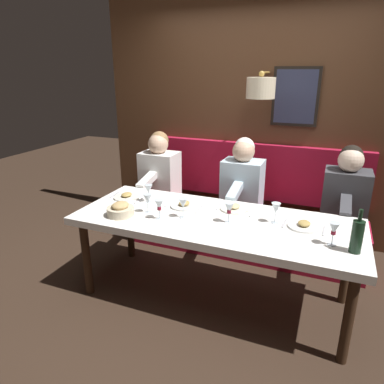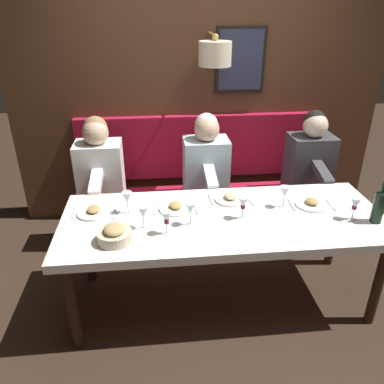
{
  "view_description": "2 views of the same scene",
  "coord_description": "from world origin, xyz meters",
  "px_view_note": "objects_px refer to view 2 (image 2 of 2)",
  "views": [
    {
      "loc": [
        -2.46,
        -0.8,
        1.87
      ],
      "look_at": [
        0.05,
        0.22,
        0.92
      ],
      "focal_mm": 32.75,
      "sensor_mm": 36.0,
      "label": 1
    },
    {
      "loc": [
        -2.27,
        0.46,
        2.08
      ],
      "look_at": [
        0.05,
        0.22,
        0.92
      ],
      "focal_mm": 35.51,
      "sensor_mm": 36.0,
      "label": 2
    }
  ],
  "objects_px": {
    "diner_nearest": "(310,156)",
    "wine_glass_6": "(127,198)",
    "diner_middle": "(99,164)",
    "bread_bowl": "(115,235)",
    "dining_table": "(224,225)",
    "diner_near": "(206,160)",
    "wine_bottle": "(379,207)",
    "wine_glass_2": "(284,193)",
    "wine_glass_1": "(243,204)",
    "wine_glass_0": "(355,204)",
    "wine_glass_5": "(143,213)",
    "wine_glass_3": "(166,218)",
    "wine_glass_4": "(190,209)"
  },
  "relations": [
    {
      "from": "wine_glass_0",
      "to": "diner_nearest",
      "type": "bearing_deg",
      "value": -5.0
    },
    {
      "from": "wine_glass_3",
      "to": "wine_glass_6",
      "type": "bearing_deg",
      "value": 40.94
    },
    {
      "from": "diner_near",
      "to": "wine_glass_6",
      "type": "xyz_separation_m",
      "value": [
        -0.76,
        0.66,
        0.04
      ]
    },
    {
      "from": "diner_middle",
      "to": "wine_glass_3",
      "type": "xyz_separation_m",
      "value": [
        -1.06,
        -0.54,
        0.04
      ]
    },
    {
      "from": "diner_middle",
      "to": "wine_glass_1",
      "type": "relative_size",
      "value": 4.82
    },
    {
      "from": "dining_table",
      "to": "wine_bottle",
      "type": "height_order",
      "value": "wine_bottle"
    },
    {
      "from": "diner_nearest",
      "to": "wine_glass_0",
      "type": "bearing_deg",
      "value": 175.0
    },
    {
      "from": "dining_table",
      "to": "diner_near",
      "type": "distance_m",
      "value": 0.89
    },
    {
      "from": "diner_middle",
      "to": "wine_glass_2",
      "type": "height_order",
      "value": "diner_middle"
    },
    {
      "from": "dining_table",
      "to": "wine_glass_1",
      "type": "relative_size",
      "value": 13.84
    },
    {
      "from": "wine_glass_1",
      "to": "wine_glass_5",
      "type": "xyz_separation_m",
      "value": [
        -0.06,
        0.68,
        0.0
      ]
    },
    {
      "from": "dining_table",
      "to": "wine_glass_5",
      "type": "distance_m",
      "value": 0.59
    },
    {
      "from": "wine_glass_1",
      "to": "wine_glass_2",
      "type": "relative_size",
      "value": 1.0
    },
    {
      "from": "diner_nearest",
      "to": "wine_bottle",
      "type": "distance_m",
      "value": 1.06
    },
    {
      "from": "wine_glass_2",
      "to": "wine_glass_1",
      "type": "bearing_deg",
      "value": 111.44
    },
    {
      "from": "dining_table",
      "to": "bread_bowl",
      "type": "relative_size",
      "value": 10.32
    },
    {
      "from": "wine_glass_0",
      "to": "wine_glass_1",
      "type": "bearing_deg",
      "value": 83.27
    },
    {
      "from": "diner_nearest",
      "to": "wine_glass_1",
      "type": "xyz_separation_m",
      "value": [
        -0.92,
        0.84,
        0.04
      ]
    },
    {
      "from": "diner_near",
      "to": "wine_bottle",
      "type": "xyz_separation_m",
      "value": [
        -1.06,
        -1.03,
        0.04
      ]
    },
    {
      "from": "wine_glass_0",
      "to": "wine_glass_3",
      "type": "distance_m",
      "value": 1.29
    },
    {
      "from": "diner_nearest",
      "to": "wine_glass_2",
      "type": "relative_size",
      "value": 4.82
    },
    {
      "from": "diner_near",
      "to": "wine_glass_3",
      "type": "relative_size",
      "value": 4.82
    },
    {
      "from": "dining_table",
      "to": "wine_glass_2",
      "type": "height_order",
      "value": "wine_glass_2"
    },
    {
      "from": "dining_table",
      "to": "wine_glass_6",
      "type": "bearing_deg",
      "value": 79.34
    },
    {
      "from": "diner_nearest",
      "to": "wine_glass_6",
      "type": "distance_m",
      "value": 1.8
    },
    {
      "from": "wine_glass_5",
      "to": "dining_table",
      "type": "bearing_deg",
      "value": -80.25
    },
    {
      "from": "diner_middle",
      "to": "wine_bottle",
      "type": "bearing_deg",
      "value": -118.18
    },
    {
      "from": "wine_glass_5",
      "to": "diner_middle",
      "type": "bearing_deg",
      "value": 22.03
    },
    {
      "from": "wine_glass_4",
      "to": "wine_glass_5",
      "type": "xyz_separation_m",
      "value": [
        -0.02,
        0.31,
        0.0
      ]
    },
    {
      "from": "dining_table",
      "to": "wine_glass_3",
      "type": "distance_m",
      "value": 0.48
    },
    {
      "from": "bread_bowl",
      "to": "wine_glass_5",
      "type": "bearing_deg",
      "value": -53.3
    },
    {
      "from": "wine_glass_2",
      "to": "wine_glass_6",
      "type": "bearing_deg",
      "value": 88.55
    },
    {
      "from": "wine_glass_6",
      "to": "wine_glass_5",
      "type": "bearing_deg",
      "value": -152.75
    },
    {
      "from": "diner_middle",
      "to": "bread_bowl",
      "type": "distance_m",
      "value": 1.13
    },
    {
      "from": "dining_table",
      "to": "diner_near",
      "type": "bearing_deg",
      "value": 0.43
    },
    {
      "from": "wine_glass_2",
      "to": "bread_bowl",
      "type": "bearing_deg",
      "value": 105.36
    },
    {
      "from": "wine_glass_3",
      "to": "dining_table",
      "type": "bearing_deg",
      "value": -66.55
    },
    {
      "from": "dining_table",
      "to": "wine_bottle",
      "type": "xyz_separation_m",
      "value": [
        -0.17,
        -1.02,
        0.18
      ]
    },
    {
      "from": "wine_glass_3",
      "to": "wine_glass_0",
      "type": "bearing_deg",
      "value": -87.59
    },
    {
      "from": "wine_glass_3",
      "to": "diner_nearest",
      "type": "bearing_deg",
      "value": -52.39
    },
    {
      "from": "dining_table",
      "to": "wine_glass_5",
      "type": "height_order",
      "value": "wine_glass_5"
    },
    {
      "from": "diner_near",
      "to": "wine_bottle",
      "type": "height_order",
      "value": "diner_near"
    },
    {
      "from": "wine_glass_5",
      "to": "bread_bowl",
      "type": "height_order",
      "value": "wine_glass_5"
    },
    {
      "from": "diner_nearest",
      "to": "wine_glass_1",
      "type": "height_order",
      "value": "diner_nearest"
    },
    {
      "from": "diner_near",
      "to": "wine_glass_5",
      "type": "relative_size",
      "value": 4.82
    },
    {
      "from": "wine_glass_4",
      "to": "bread_bowl",
      "type": "relative_size",
      "value": 0.75
    },
    {
      "from": "wine_glass_5",
      "to": "wine_glass_6",
      "type": "xyz_separation_m",
      "value": [
        0.22,
        0.11,
        0.0
      ]
    },
    {
      "from": "dining_table",
      "to": "wine_glass_6",
      "type": "xyz_separation_m",
      "value": [
        0.13,
        0.67,
        0.18
      ]
    },
    {
      "from": "diner_middle",
      "to": "wine_glass_0",
      "type": "xyz_separation_m",
      "value": [
        -1.0,
        -1.83,
        0.04
      ]
    },
    {
      "from": "wine_glass_6",
      "to": "diner_nearest",
      "type": "bearing_deg",
      "value": -65.22
    }
  ]
}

